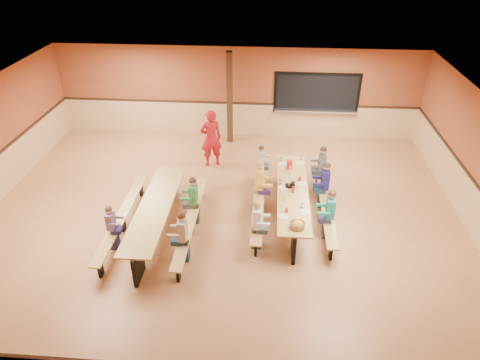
{
  "coord_description": "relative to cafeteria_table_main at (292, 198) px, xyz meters",
  "views": [
    {
      "loc": [
        1.13,
        -8.56,
        6.41
      ],
      "look_at": [
        0.47,
        0.01,
        1.15
      ],
      "focal_mm": 32.0,
      "sensor_mm": 36.0,
      "label": 1
    }
  ],
  "objects": [
    {
      "name": "seated_child_purple_sec",
      "position": [
        -4.03,
        -1.56,
        0.03
      ],
      "size": [
        0.32,
        0.27,
        1.12
      ],
      "primitive_type": null,
      "color": "slate",
      "rests_on": "ground"
    },
    {
      "name": "cafeteria_table_main",
      "position": [
        0.0,
        0.0,
        0.0
      ],
      "size": [
        1.91,
        3.7,
        0.74
      ],
      "color": "#B68E48",
      "rests_on": "ground"
    },
    {
      "name": "seated_child_green_sec",
      "position": [
        -2.38,
        -0.44,
        0.09
      ],
      "size": [
        0.38,
        0.31,
        1.24
      ],
      "primitive_type": null,
      "color": "#37823E",
      "rests_on": "ground"
    },
    {
      "name": "room_envelope",
      "position": [
        -1.74,
        -0.29,
        0.16
      ],
      "size": [
        12.04,
        10.04,
        3.02
      ],
      "color": "brown",
      "rests_on": "ground"
    },
    {
      "name": "structural_post",
      "position": [
        -1.94,
        4.11,
        0.97
      ],
      "size": [
        0.18,
        0.18,
        3.0
      ],
      "primitive_type": "cube",
      "color": "black",
      "rests_on": "ground"
    },
    {
      "name": "place_settings",
      "position": [
        0.0,
        0.0,
        0.27
      ],
      "size": [
        0.65,
        3.3,
        0.11
      ],
      "primitive_type": null,
      "color": "beige",
      "rests_on": "cafeteria_table_main"
    },
    {
      "name": "seated_child_char_right",
      "position": [
        0.83,
        1.39,
        0.1
      ],
      "size": [
        0.39,
        0.32,
        1.25
      ],
      "primitive_type": null,
      "color": "#50575B",
      "rests_on": "ground"
    },
    {
      "name": "condiment_ketchup",
      "position": [
        0.0,
        -0.09,
        0.3
      ],
      "size": [
        0.06,
        0.06,
        0.17
      ],
      "primitive_type": "cylinder",
      "color": "#B2140F",
      "rests_on": "cafeteria_table_main"
    },
    {
      "name": "seated_adult_yellow",
      "position": [
        -0.82,
        0.32,
        0.15
      ],
      "size": [
        0.43,
        0.36,
        1.34
      ],
      "primitive_type": null,
      "color": "gold",
      "rests_on": "ground"
    },
    {
      "name": "seated_child_navy_right",
      "position": [
        0.83,
        0.47,
        0.11
      ],
      "size": [
        0.4,
        0.33,
        1.28
      ],
      "primitive_type": null,
      "color": "#19164F",
      "rests_on": "ground"
    },
    {
      "name": "standing_woman",
      "position": [
        -2.34,
        2.45,
        0.36
      ],
      "size": [
        0.75,
        0.62,
        1.77
      ],
      "primitive_type": "imported",
      "rotation": [
        0.0,
        0.0,
        3.49
      ],
      "color": "#A7131A",
      "rests_on": "ground"
    },
    {
      "name": "kitchen_pass_through",
      "position": [
        0.86,
        4.67,
        0.96
      ],
      "size": [
        2.78,
        0.28,
        1.38
      ],
      "color": "black",
      "rests_on": "ground"
    },
    {
      "name": "seated_child_grey_left",
      "position": [
        -0.82,
        1.55,
        0.04
      ],
      "size": [
        0.33,
        0.27,
        1.13
      ],
      "primitive_type": null,
      "color": "#AEAEAE",
      "rests_on": "ground"
    },
    {
      "name": "condiment_mustard",
      "position": [
        -0.22,
        -0.47,
        0.3
      ],
      "size": [
        0.06,
        0.06,
        0.17
      ],
      "primitive_type": "cylinder",
      "color": "yellow",
      "rests_on": "cafeteria_table_main"
    },
    {
      "name": "seated_child_white_left",
      "position": [
        -0.82,
        -1.28,
        0.09
      ],
      "size": [
        0.38,
        0.31,
        1.23
      ],
      "primitive_type": null,
      "color": "white",
      "rests_on": "ground"
    },
    {
      "name": "cafeteria_table_second",
      "position": [
        -3.2,
        -0.92,
        0.0
      ],
      "size": [
        1.91,
        3.7,
        0.74
      ],
      "color": "#B68E48",
      "rests_on": "ground"
    },
    {
      "name": "punch_pitcher",
      "position": [
        -0.06,
        1.09,
        0.32
      ],
      "size": [
        0.16,
        0.16,
        0.22
      ],
      "primitive_type": "cylinder",
      "color": "#B11A17",
      "rests_on": "cafeteria_table_main"
    },
    {
      "name": "seated_child_teal_right",
      "position": [
        0.83,
        -0.78,
        0.11
      ],
      "size": [
        0.4,
        0.32,
        1.26
      ],
      "primitive_type": null,
      "color": "teal",
      "rests_on": "ground"
    },
    {
      "name": "table_paddle",
      "position": [
        -0.1,
        0.16,
        0.35
      ],
      "size": [
        0.16,
        0.16,
        0.56
      ],
      "color": "black",
      "rests_on": "cafeteria_table_main"
    },
    {
      "name": "napkin_dispenser",
      "position": [
        0.0,
        0.16,
        0.28
      ],
      "size": [
        0.1,
        0.14,
        0.13
      ],
      "primitive_type": "cube",
      "color": "black",
      "rests_on": "cafeteria_table_main"
    },
    {
      "name": "ground",
      "position": [
        -1.74,
        -0.29,
        -0.53
      ],
      "size": [
        12.0,
        12.0,
        0.0
      ],
      "primitive_type": "plane",
      "color": "#A4663E",
      "rests_on": "ground"
    },
    {
      "name": "seated_child_tan_sec",
      "position": [
        -2.38,
        -1.82,
        0.09
      ],
      "size": [
        0.38,
        0.31,
        1.23
      ],
      "primitive_type": null,
      "color": "tan",
      "rests_on": "ground"
    },
    {
      "name": "chip_bowl",
      "position": [
        0.06,
        -1.47,
        0.29
      ],
      "size": [
        0.32,
        0.32,
        0.15
      ],
      "primitive_type": null,
      "color": "#FE9E28",
      "rests_on": "cafeteria_table_main"
    }
  ]
}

